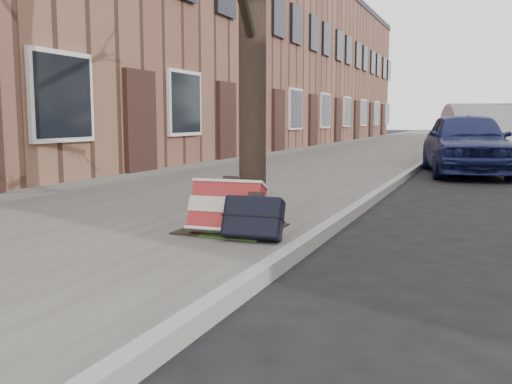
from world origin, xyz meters
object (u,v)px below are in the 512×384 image
at_px(suitcase_red, 227,208).
at_px(car_near_front, 466,143).
at_px(suitcase_navy, 253,217).
at_px(car_near_mid, 481,132).

height_order(suitcase_red, car_near_front, car_near_front).
xyz_separation_m(suitcase_red, suitcase_navy, (0.30, -0.11, -0.05)).
distance_m(suitcase_red, suitcase_navy, 0.32).
relative_size(suitcase_red, suitcase_navy, 1.25).
bearing_deg(suitcase_red, car_near_front, 75.44).
relative_size(suitcase_red, car_near_front, 0.16).
relative_size(suitcase_navy, car_near_front, 0.13).
bearing_deg(car_near_front, car_near_mid, 76.79).
xyz_separation_m(suitcase_navy, car_near_mid, (1.63, 12.43, 0.47)).
distance_m(suitcase_red, car_near_mid, 12.48).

